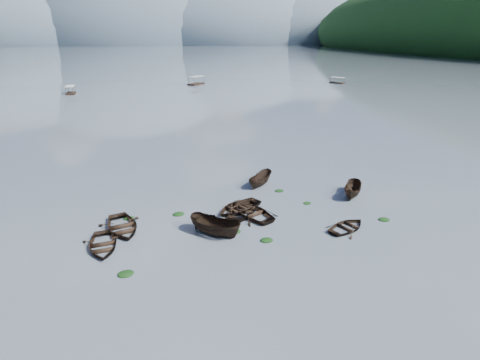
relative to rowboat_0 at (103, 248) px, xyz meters
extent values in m
plane|color=#545D69|center=(12.55, -4.87, 0.00)|extent=(2400.00, 2400.00, 0.00)
ellipsoid|color=#475666|center=(-247.45, 895.13, 0.00)|extent=(520.00, 520.00, 280.00)
ellipsoid|color=#475666|center=(-47.45, 895.13, 0.00)|extent=(520.00, 520.00, 340.00)
ellipsoid|color=#475666|center=(152.55, 895.13, 0.00)|extent=(520.00, 520.00, 260.00)
ellipsoid|color=#475666|center=(332.55, 895.13, 0.00)|extent=(520.00, 520.00, 220.00)
imported|color=black|center=(0.00, 0.00, 0.00)|extent=(3.77, 4.88, 0.93)
imported|color=black|center=(12.28, 3.88, 0.00)|extent=(5.45, 5.76, 0.97)
imported|color=black|center=(8.96, 0.20, 0.00)|extent=(4.84, 4.59, 1.87)
imported|color=black|center=(12.87, 3.08, 0.00)|extent=(5.24, 5.90, 1.01)
imported|color=black|center=(20.21, -1.22, 0.00)|extent=(4.74, 4.22, 0.81)
imported|color=black|center=(24.08, 5.23, 0.00)|extent=(3.78, 4.40, 1.65)
imported|color=black|center=(1.29, 2.71, 0.00)|extent=(4.83, 5.83, 1.05)
imported|color=black|center=(11.82, 4.39, 0.00)|extent=(5.98, 5.49, 1.01)
imported|color=black|center=(15.50, 10.21, 0.00)|extent=(3.97, 4.07, 1.60)
ellipsoid|color=black|center=(2.00, -4.03, 0.00)|extent=(1.12, 0.92, 0.24)
ellipsoid|color=black|center=(10.63, 0.30, 0.00)|extent=(1.06, 0.85, 0.23)
ellipsoid|color=black|center=(12.86, -1.67, 0.00)|extent=(1.05, 0.84, 0.23)
ellipsoid|color=black|center=(18.79, 4.45, 0.00)|extent=(0.83, 0.70, 0.18)
ellipsoid|color=black|center=(24.25, -0.38, 0.00)|extent=(1.04, 0.82, 0.21)
ellipsoid|color=black|center=(1.71, 4.75, 0.00)|extent=(0.99, 0.80, 0.21)
ellipsoid|color=black|center=(6.16, 4.66, 0.00)|extent=(1.09, 0.91, 0.23)
ellipsoid|color=black|center=(17.05, 8.05, 0.00)|extent=(0.97, 0.78, 0.21)
camera|label=1|loc=(5.16, -27.15, 15.51)|focal=28.00mm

